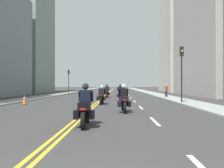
% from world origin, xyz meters
% --- Properties ---
extents(ground_plane, '(264.00, 264.00, 0.00)m').
position_xyz_m(ground_plane, '(0.00, 48.00, 0.00)').
color(ground_plane, '#373637').
extents(sidewalk_left, '(2.41, 144.00, 0.12)m').
position_xyz_m(sidewalk_left, '(-8.14, 48.00, 0.06)').
color(sidewalk_left, gray).
rests_on(sidewalk_left, ground).
extents(sidewalk_right, '(2.41, 144.00, 0.12)m').
position_xyz_m(sidewalk_right, '(8.14, 48.00, 0.06)').
color(sidewalk_right, '#929C96').
rests_on(sidewalk_right, ground).
extents(centreline_yellow_inner, '(0.12, 132.00, 0.01)m').
position_xyz_m(centreline_yellow_inner, '(-0.12, 48.00, 0.00)').
color(centreline_yellow_inner, yellow).
rests_on(centreline_yellow_inner, ground).
extents(centreline_yellow_outer, '(0.12, 132.00, 0.01)m').
position_xyz_m(centreline_yellow_outer, '(0.12, 48.00, 0.00)').
color(centreline_yellow_outer, yellow).
rests_on(centreline_yellow_outer, ground).
extents(lane_dashes_white, '(0.14, 56.40, 0.01)m').
position_xyz_m(lane_dashes_white, '(3.47, 29.00, 0.00)').
color(lane_dashes_white, silver).
rests_on(lane_dashes_white, ground).
extents(building_left_2, '(7.31, 12.34, 28.12)m').
position_xyz_m(building_left_2, '(-16.37, 43.57, 14.06)').
color(building_left_2, gray).
rests_on(building_left_2, ground).
extents(building_right_2, '(8.25, 13.68, 23.68)m').
position_xyz_m(building_right_2, '(16.84, 51.39, 11.84)').
color(building_right_2, beige).
rests_on(building_right_2, ground).
extents(motorcycle_0, '(0.77, 2.11, 1.68)m').
position_xyz_m(motorcycle_0, '(0.58, 6.66, 0.66)').
color(motorcycle_0, black).
rests_on(motorcycle_0, ground).
extents(motorcycle_1, '(0.78, 2.17, 1.67)m').
position_xyz_m(motorcycle_1, '(2.19, 11.27, 0.66)').
color(motorcycle_1, black).
rests_on(motorcycle_1, ground).
extents(motorcycle_2, '(0.77, 2.19, 1.58)m').
position_xyz_m(motorcycle_2, '(0.50, 16.63, 0.64)').
color(motorcycle_2, black).
rests_on(motorcycle_2, ground).
extents(motorcycle_3, '(0.78, 2.16, 1.66)m').
position_xyz_m(motorcycle_3, '(2.10, 21.36, 0.68)').
color(motorcycle_3, black).
rests_on(motorcycle_3, ground).
extents(motorcycle_4, '(0.76, 2.15, 1.68)m').
position_xyz_m(motorcycle_4, '(0.45, 26.44, 0.66)').
color(motorcycle_4, black).
rests_on(motorcycle_4, ground).
extents(traffic_cone_0, '(0.34, 0.34, 0.82)m').
position_xyz_m(traffic_cone_0, '(-5.78, 16.15, 0.41)').
color(traffic_cone_0, black).
rests_on(traffic_cone_0, ground).
extents(traffic_light_near, '(0.28, 0.38, 4.89)m').
position_xyz_m(traffic_light_near, '(7.34, 17.49, 3.37)').
color(traffic_light_near, black).
rests_on(traffic_light_near, ground).
extents(traffic_light_far, '(0.28, 0.38, 4.43)m').
position_xyz_m(traffic_light_far, '(-7.34, 39.73, 3.09)').
color(traffic_light_far, black).
rests_on(traffic_light_far, ground).
extents(pedestrian_0, '(0.48, 0.42, 1.67)m').
position_xyz_m(pedestrian_0, '(7.95, 26.55, 0.86)').
color(pedestrian_0, '#292538').
rests_on(pedestrian_0, ground).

